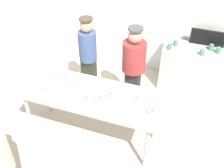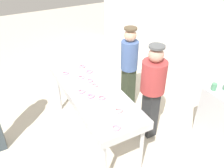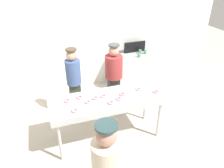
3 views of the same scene
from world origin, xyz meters
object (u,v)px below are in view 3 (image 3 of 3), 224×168
Objects in this scene: paper_cup_1 at (119,58)px; paper_cup_2 at (145,52)px; strawberry_donut_5 at (88,102)px; fryer_conveyor at (108,101)px; prep_counter at (137,69)px; worker_baker at (74,81)px; paper_cup_4 at (119,55)px; strawberry_donut_0 at (75,111)px; paper_cup_0 at (139,55)px; strawberry_donut_10 at (111,102)px; menu_display at (135,47)px; strawberry_donut_9 at (79,97)px; worker_assistant at (114,74)px; strawberry_donut_4 at (95,98)px; strawberry_donut_2 at (156,91)px; strawberry_donut_7 at (67,101)px; strawberry_donut_8 at (122,94)px; strawberry_donut_3 at (119,99)px; strawberry_donut_6 at (138,89)px; strawberry_donut_1 at (103,96)px; paper_cup_3 at (140,52)px.

paper_cup_1 is 1.00× the size of paper_cup_2.
paper_cup_1 is (1.22, 1.71, -0.02)m from strawberry_donut_5.
prep_counter is (1.46, 1.84, -0.43)m from fryer_conveyor.
worker_baker is 1.65m from paper_cup_4.
prep_counter is 13.40× the size of paper_cup_4.
strawberry_donut_0 is 2.79m from paper_cup_0.
strawberry_donut_10 is 2.23m from paper_cup_4.
strawberry_donut_10 is 2.68m from menu_display.
strawberry_donut_10 is 1.08× the size of paper_cup_0.
paper_cup_1 is at bearing -169.17° from paper_cup_2.
worker_assistant reaches higher than strawberry_donut_9.
paper_cup_2 is at bearing 10.83° from paper_cup_1.
strawberry_donut_5 is at bearing -136.57° from paper_cup_0.
strawberry_donut_4 is at bearing 166.06° from fryer_conveyor.
strawberry_donut_2 is 0.93m from strawberry_donut_10.
strawberry_donut_4 and strawberry_donut_10 have the same top height.
paper_cup_0 reaches higher than strawberry_donut_7.
strawberry_donut_8 is 1.08× the size of paper_cup_4.
prep_counter is at bearing -0.87° from paper_cup_4.
strawberry_donut_6 is at bearing 21.63° from strawberry_donut_3.
strawberry_donut_0 is 0.08× the size of prep_counter.
strawberry_donut_1 is at bearing -132.74° from paper_cup_0.
paper_cup_0 reaches higher than strawberry_donut_0.
fryer_conveyor is 3.38× the size of menu_display.
strawberry_donut_6 is 1.08× the size of paper_cup_1.
strawberry_donut_4 is at bearing -123.12° from paper_cup_1.
paper_cup_0 is 0.32m from paper_cup_2.
paper_cup_2 is at bearing 0.62° from prep_counter.
strawberry_donut_7 is 1.08× the size of paper_cup_0.
strawberry_donut_3 is (0.82, 0.10, 0.00)m from strawberry_donut_0.
strawberry_donut_6 is 1.40m from worker_baker.
paper_cup_4 is at bearing 179.57° from paper_cup_2.
paper_cup_4 is (0.64, 1.84, -0.02)m from strawberry_donut_8.
paper_cup_2 is 0.18× the size of menu_display.
strawberry_donut_3 is 0.08× the size of prep_counter.
strawberry_donut_2 is at bearing -107.40° from paper_cup_3.
strawberry_donut_8 is at bearing -127.38° from paper_cup_2.
strawberry_donut_8 is at bearing -122.69° from prep_counter.
strawberry_donut_5 reaches higher than prep_counter.
strawberry_donut_8 is at bearing 2.84° from fryer_conveyor.
strawberry_donut_0 is 0.19× the size of menu_display.
fryer_conveyor is 2.47m from paper_cup_3.
paper_cup_4 is at bearing -155.59° from worker_baker.
strawberry_donut_8 is 1.76m from paper_cup_1.
menu_display reaches higher than strawberry_donut_0.
strawberry_donut_4 is at bearing -135.37° from paper_cup_0.
strawberry_donut_0 and strawberry_donut_5 have the same top height.
strawberry_donut_6 reaches higher than prep_counter.
paper_cup_3 is (2.20, 2.12, -0.02)m from strawberry_donut_0.
strawberry_donut_10 is 1.09m from worker_assistant.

